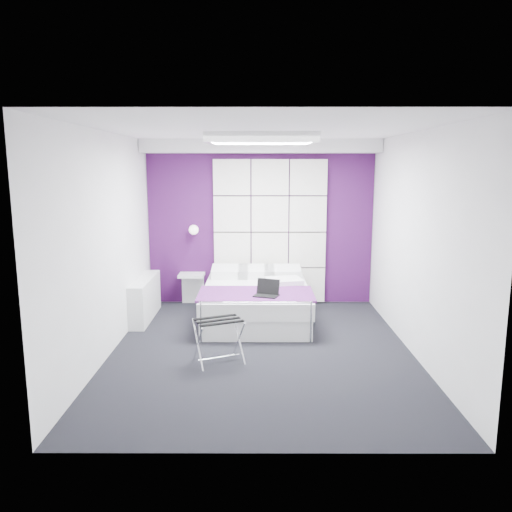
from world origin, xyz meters
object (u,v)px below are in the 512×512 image
at_px(radiator, 145,298).
at_px(bed, 256,302).
at_px(laptop, 266,292).
at_px(wall_lamp, 194,229).
at_px(nightstand, 192,275).
at_px(luggage_rack, 219,341).

distance_m(radiator, bed, 1.62).
bearing_deg(laptop, wall_lamp, 147.42).
height_order(nightstand, laptop, laptop).
height_order(radiator, nightstand, radiator).
xyz_separation_m(wall_lamp, laptop, (1.12, -1.44, -0.64)).
xyz_separation_m(wall_lamp, nightstand, (-0.05, -0.04, -0.73)).
xyz_separation_m(radiator, nightstand, (0.59, 0.72, 0.19)).
bearing_deg(wall_lamp, radiator, -130.10).
xyz_separation_m(bed, laptop, (0.13, -0.59, 0.30)).
relative_size(radiator, luggage_rack, 2.35).
distance_m(wall_lamp, nightstand, 0.73).
relative_size(wall_lamp, laptop, 0.49).
distance_m(wall_lamp, bed, 1.61).
bearing_deg(wall_lamp, luggage_rack, -76.89).
relative_size(bed, luggage_rack, 3.65).
xyz_separation_m(nightstand, luggage_rack, (0.61, -2.38, -0.24)).
bearing_deg(radiator, nightstand, 50.59).
xyz_separation_m(wall_lamp, luggage_rack, (0.56, -2.42, -0.97)).
distance_m(wall_lamp, laptop, 1.93).
bearing_deg(radiator, bed, -3.30).
bearing_deg(radiator, laptop, -21.22).
height_order(bed, laptop, laptop).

